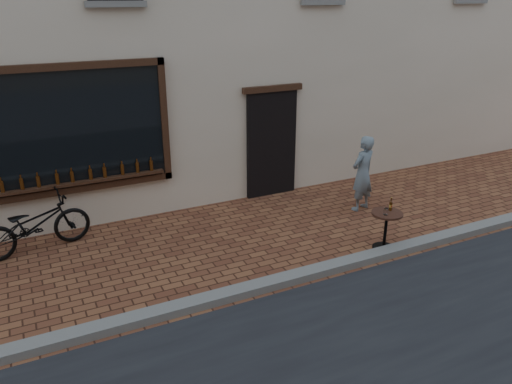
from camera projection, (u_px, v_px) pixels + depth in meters
name	position (u px, v px, depth m)	size (l,w,h in m)	color
ground	(265.00, 297.00, 7.07)	(90.00, 90.00, 0.00)	brown
kerb	(259.00, 287.00, 7.22)	(90.00, 0.25, 0.12)	slate
cargo_bicycle	(31.00, 225.00, 8.16)	(2.16, 0.97, 1.02)	black
bistro_table	(386.00, 223.00, 8.26)	(0.51, 0.51, 0.88)	black
pedestrian	(363.00, 173.00, 9.70)	(0.55, 0.36, 1.50)	slate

